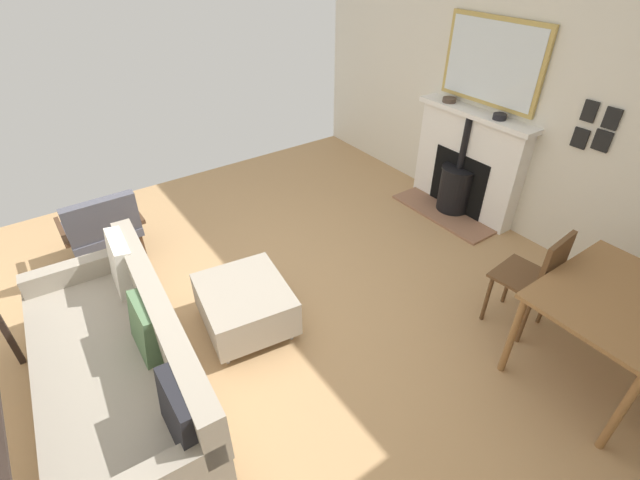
{
  "coord_description": "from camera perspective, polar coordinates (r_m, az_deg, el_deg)",
  "views": [
    {
      "loc": [
        1.03,
        2.51,
        2.67
      ],
      "look_at": [
        -0.55,
        0.27,
        0.74
      ],
      "focal_mm": 25.15,
      "sensor_mm": 36.0,
      "label": 1
    }
  ],
  "objects": [
    {
      "name": "dining_chair_near_fireplace",
      "position": [
        3.71,
        25.87,
        -4.04
      ],
      "size": [
        0.44,
        0.44,
        0.9
      ],
      "color": "brown",
      "rests_on": "ground"
    },
    {
      "name": "armchair_accent",
      "position": [
        4.52,
        -25.95,
        1.62
      ],
      "size": [
        0.69,
        0.6,
        0.78
      ],
      "color": "#4C3321",
      "rests_on": "ground"
    },
    {
      "name": "dining_table",
      "position": [
        3.51,
        33.58,
        -7.23
      ],
      "size": [
        1.05,
        0.83,
        0.73
      ],
      "color": "olive",
      "rests_on": "ground"
    },
    {
      "name": "ottoman",
      "position": [
        3.59,
        -9.52,
        -7.98
      ],
      "size": [
        0.74,
        0.81,
        0.4
      ],
      "color": "#B2B2B7",
      "rests_on": "ground"
    },
    {
      "name": "fireplace",
      "position": [
        5.17,
        17.83,
        8.51
      ],
      "size": [
        0.57,
        1.35,
        1.13
      ],
      "color": "#93664C",
      "rests_on": "ground"
    },
    {
      "name": "photo_gallery_row",
      "position": [
        4.47,
        31.66,
        12.02
      ],
      "size": [
        0.02,
        0.31,
        0.41
      ],
      "color": "black"
    },
    {
      "name": "mirror_over_mantel",
      "position": [
        4.89,
        21.06,
        20.37
      ],
      "size": [
        0.04,
        1.1,
        0.8
      ],
      "color": "tan"
    },
    {
      "name": "sofa",
      "position": [
        3.26,
        -23.88,
        -14.3
      ],
      "size": [
        0.99,
        2.06,
        0.82
      ],
      "color": "#B2B2B7",
      "rests_on": "ground"
    },
    {
      "name": "ground_plane",
      "position": [
        3.8,
        -9.25,
        -10.03
      ],
      "size": [
        5.97,
        5.52,
        0.01
      ],
      "primitive_type": "cube",
      "color": "tan"
    },
    {
      "name": "mantel_bowl_near",
      "position": [
        5.14,
        16.14,
        16.79
      ],
      "size": [
        0.14,
        0.14,
        0.05
      ],
      "color": "#47382D",
      "rests_on": "fireplace"
    },
    {
      "name": "wall_left",
      "position": [
        4.89,
        23.31,
        17.86
      ],
      "size": [
        0.12,
        5.52,
        2.87
      ],
      "primitive_type": "cube",
      "color": "beige",
      "rests_on": "ground"
    },
    {
      "name": "mantel_bowl_far",
      "position": [
        4.79,
        21.91,
        14.41
      ],
      "size": [
        0.13,
        0.13,
        0.05
      ],
      "color": "black",
      "rests_on": "fireplace"
    }
  ]
}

